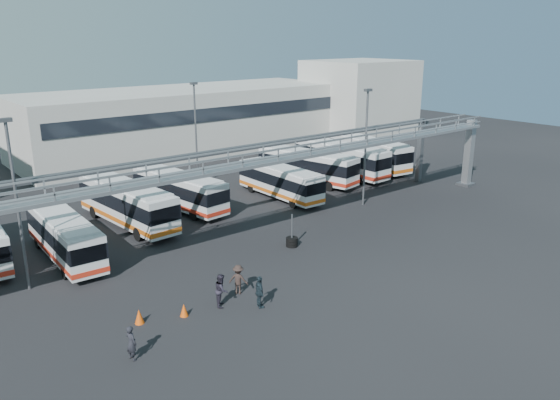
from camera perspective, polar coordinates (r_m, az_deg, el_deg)
ground at (r=36.58m, az=3.95°, el=-6.58°), size 140.00×140.00×0.00m
gantry at (r=39.11m, az=-1.76°, el=3.52°), size 51.40×5.15×7.10m
warehouse at (r=72.35m, az=-9.76°, el=8.24°), size 42.00×14.00×8.00m
building_right at (r=83.61m, az=8.28°, el=10.48°), size 14.00×12.00×11.00m
light_pole_left at (r=34.32m, az=-25.85°, el=0.28°), size 0.70×0.35×10.21m
light_pole_mid at (r=47.88m, az=8.95°, el=6.06°), size 0.70×0.35×10.21m
light_pole_back at (r=54.44m, az=-8.80°, el=7.36°), size 0.70×0.35×10.21m
bus_2 at (r=39.26m, az=-21.62°, el=-3.44°), size 2.72×10.22×3.08m
bus_3 at (r=44.56m, az=-15.70°, el=-0.25°), size 3.48×11.49×3.44m
bus_4 at (r=47.81m, az=-10.49°, el=1.09°), size 3.76×10.75×3.20m
bus_6 at (r=50.29m, az=-0.01°, el=2.05°), size 2.49×10.03×3.03m
bus_7 at (r=55.57m, az=2.87°, el=3.64°), size 4.74×11.25×3.33m
bus_8 at (r=58.81m, az=6.35°, el=4.40°), size 3.04×11.68×3.53m
bus_9 at (r=62.41m, az=9.25°, el=4.98°), size 4.10×11.66×3.47m
pedestrian_a at (r=26.98m, az=-15.27°, el=-14.21°), size 0.52×0.70×1.74m
pedestrian_b at (r=30.88m, az=-6.14°, el=-9.33°), size 1.12×1.17×1.89m
pedestrian_c at (r=32.17m, az=-4.38°, el=-8.27°), size 1.23×1.31×1.78m
pedestrian_d at (r=30.52m, az=-2.15°, el=-9.60°), size 0.78×1.18×1.87m
cone_left at (r=30.12m, az=-14.50°, el=-11.69°), size 0.66×0.66×0.80m
cone_right at (r=30.35m, az=-10.00°, el=-11.24°), size 0.54×0.54×0.72m
tire_stack at (r=39.10m, az=1.25°, el=-4.31°), size 0.85×0.85×2.43m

